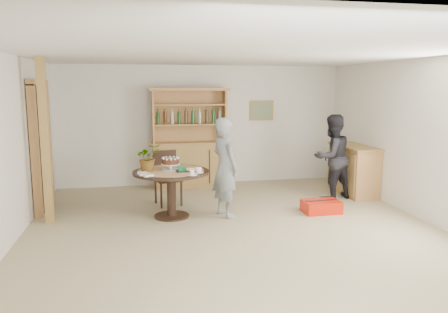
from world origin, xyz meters
TOP-DOWN VIEW (x-y plane):
  - ground at (0.00, 0.00)m, footprint 7.00×7.00m
  - room_shell at (0.00, 0.01)m, footprint 6.04×7.04m
  - doorway at (-2.93, 2.00)m, footprint 0.13×1.10m
  - pine_post at (-2.70, 1.20)m, footprint 0.12×0.12m
  - hutch at (-0.30, 3.24)m, footprint 1.62×0.54m
  - sideboard at (2.74, 2.00)m, footprint 0.54×1.26m
  - dining_table at (-0.84, 1.13)m, footprint 1.20×1.20m
  - dining_chair at (-0.86, 1.96)m, footprint 0.50×0.50m
  - birthday_cake at (-0.84, 1.18)m, footprint 0.30×0.30m
  - flower_vase at (-1.19, 1.18)m, footprint 0.47×0.44m
  - gift_tray at (-0.63, 1.01)m, footprint 0.30×0.20m
  - coffee_cup_a at (-0.44, 0.85)m, footprint 0.15×0.15m
  - coffee_cup_b at (-0.56, 0.68)m, footprint 0.15×0.15m
  - napkins at (-1.25, 0.82)m, footprint 0.24×0.33m
  - teen_boy at (0.01, 1.03)m, footprint 0.56×0.68m
  - adult_person at (2.15, 1.72)m, footprint 0.90×0.79m
  - red_suitcase at (1.61, 0.90)m, footprint 0.61×0.41m

SIDE VIEW (x-z plane):
  - ground at x=0.00m, z-range 0.00..0.00m
  - red_suitcase at x=1.61m, z-range 0.00..0.21m
  - sideboard at x=2.74m, z-range 0.00..0.94m
  - dining_chair at x=-0.86m, z-range 0.06..1.01m
  - dining_table at x=-0.84m, z-range 0.22..0.98m
  - hutch at x=-0.30m, z-range -0.33..1.71m
  - napkins at x=-1.25m, z-range 0.76..0.79m
  - adult_person at x=2.15m, z-range 0.00..1.57m
  - gift_tray at x=-0.63m, z-range 0.75..0.83m
  - coffee_cup_b at x=-0.56m, z-range 0.75..0.84m
  - teen_boy at x=0.01m, z-range 0.00..1.59m
  - coffee_cup_a at x=-0.44m, z-range 0.76..0.84m
  - birthday_cake at x=-0.84m, z-range 0.78..0.98m
  - flower_vase at x=-1.19m, z-range 0.76..1.18m
  - doorway at x=-2.93m, z-range 0.02..2.20m
  - pine_post at x=-2.70m, z-range 0.00..2.50m
  - room_shell at x=0.00m, z-range 0.48..3.00m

